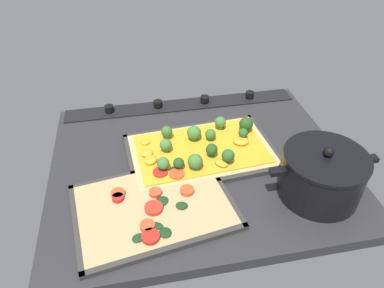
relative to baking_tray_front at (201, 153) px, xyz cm
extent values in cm
cube|color=#28282B|center=(1.17, 2.73, -1.87)|extent=(77.55, 63.42, 3.00)
cube|color=black|center=(1.17, -25.48, 0.03)|extent=(74.45, 7.00, 0.80)
cylinder|color=black|center=(-22.09, -25.48, 1.33)|extent=(2.80, 2.80, 1.80)
cylinder|color=black|center=(-6.58, -25.48, 1.33)|extent=(2.80, 2.80, 1.80)
cylinder|color=black|center=(8.93, -25.48, 1.33)|extent=(2.80, 2.80, 1.80)
cylinder|color=black|center=(24.44, -25.48, 1.33)|extent=(2.80, 2.80, 1.80)
cube|color=#33302D|center=(0.00, 0.00, -0.12)|extent=(41.49, 28.25, 0.50)
cube|color=#33302D|center=(0.94, -11.97, 0.28)|extent=(39.61, 4.30, 1.30)
cube|color=#33302D|center=(-0.94, 11.97, 0.28)|extent=(39.61, 4.30, 1.30)
cube|color=#33302D|center=(-19.16, -1.50, 0.28)|extent=(3.17, 25.24, 1.30)
cube|color=#33302D|center=(19.16, 1.50, 0.28)|extent=(3.17, 25.24, 1.30)
cube|color=tan|center=(0.00, 0.00, 0.63)|extent=(38.91, 25.67, 1.00)
cube|color=gold|center=(0.00, 0.00, 1.33)|extent=(35.76, 23.16, 0.40)
cone|color=#68AD54|center=(0.75, -4.20, 1.98)|extent=(2.17, 2.17, 0.89)
sphere|color=#427533|center=(0.75, -4.20, 3.90)|extent=(3.95, 3.95, 3.95)
cone|color=#5B9F46|center=(8.49, -6.21, 2.14)|extent=(1.73, 1.73, 1.21)
sphere|color=#386B28|center=(8.49, -6.21, 3.93)|extent=(3.15, 3.15, 3.15)
cone|color=#68AD54|center=(11.15, 6.71, 2.08)|extent=(1.77, 1.77, 1.09)
sphere|color=#427533|center=(11.15, 6.71, 3.83)|extent=(3.22, 3.22, 3.22)
cone|color=#68AD54|center=(-7.17, -7.75, 2.14)|extent=(1.79, 1.79, 1.21)
sphere|color=#427533|center=(-7.17, -7.75, 3.96)|extent=(3.25, 3.25, 3.25)
cone|color=#427635|center=(-14.07, -5.26, 2.09)|extent=(2.17, 2.17, 1.11)
sphere|color=#264C1C|center=(-14.07, -5.26, 4.13)|extent=(3.95, 3.95, 3.95)
cone|color=#68AD54|center=(9.51, -0.62, 2.00)|extent=(1.81, 1.81, 0.93)
sphere|color=#427533|center=(9.51, -0.62, 3.70)|extent=(3.29, 3.29, 3.29)
cone|color=#4D8B3F|center=(-5.37, 7.18, 2.20)|extent=(1.84, 1.84, 1.34)
sphere|color=#2D5B23|center=(-5.37, 7.18, 4.12)|extent=(3.34, 3.34, 3.34)
cone|color=#427635|center=(-1.93, 3.78, 2.14)|extent=(1.71, 1.71, 1.21)
sphere|color=#264C1C|center=(-1.93, 3.78, 3.91)|extent=(3.12, 3.12, 3.12)
cone|color=#68AD54|center=(3.23, 7.71, 2.09)|extent=(2.09, 2.09, 1.11)
sphere|color=#427533|center=(3.23, 7.71, 4.07)|extent=(3.80, 3.80, 3.80)
cone|color=#5B9F46|center=(-3.24, -3.15, 2.00)|extent=(1.65, 1.65, 0.94)
sphere|color=#386B28|center=(-3.24, -3.15, 3.60)|extent=(2.99, 2.99, 2.99)
cone|color=#427635|center=(7.27, 6.89, 1.96)|extent=(1.54, 1.54, 0.86)
sphere|color=#264C1C|center=(7.27, 6.89, 3.44)|extent=(2.80, 2.80, 2.80)
cone|color=#4D8B3F|center=(-12.21, -1.79, 2.14)|extent=(1.48, 1.48, 1.20)
sphere|color=#2D5B23|center=(-12.21, -1.79, 3.74)|extent=(2.68, 2.68, 2.68)
ellipsoid|color=gold|center=(-7.93, -9.28, 1.97)|extent=(3.43, 3.66, 1.02)
ellipsoid|color=gold|center=(14.02, 2.31, 2.10)|extent=(4.44, 4.72, 1.33)
ellipsoid|color=gold|center=(14.76, -0.22, 2.07)|extent=(4.12, 3.59, 1.24)
ellipsoid|color=gold|center=(14.69, -5.25, 1.92)|extent=(3.40, 3.37, 0.90)
ellipsoid|color=gold|center=(-3.66, 7.40, 2.09)|extent=(4.34, 4.56, 1.29)
ellipsoid|color=gold|center=(-11.25, -0.36, 2.18)|extent=(4.93, 4.49, 1.51)
cube|color=#33302D|center=(14.83, 17.21, -0.12)|extent=(39.29, 30.95, 0.50)
cube|color=#33302D|center=(16.74, 5.11, 0.28)|extent=(35.47, 6.75, 1.30)
cube|color=#33302D|center=(12.93, 29.32, 0.28)|extent=(35.47, 6.75, 1.30)
cube|color=#33302D|center=(-2.22, 14.53, 0.28)|extent=(5.19, 25.58, 1.30)
cube|color=#33302D|center=(31.88, 19.90, 0.28)|extent=(5.19, 25.58, 1.30)
cube|color=tan|center=(14.83, 17.21, 0.58)|extent=(36.54, 28.21, 0.90)
cylinder|color=#D14723|center=(6.59, 14.84, 1.53)|extent=(3.31, 3.31, 1.00)
cylinder|color=#B22319|center=(22.66, 14.14, 1.53)|extent=(2.77, 2.77, 1.00)
cylinder|color=#D14723|center=(16.70, 23.48, 1.53)|extent=(3.26, 3.26, 1.00)
cylinder|color=red|center=(14.86, 18.74, 1.53)|extent=(4.14, 4.14, 1.00)
cylinder|color=#D14723|center=(13.98, 14.06, 1.53)|extent=(3.00, 3.00, 1.00)
cylinder|color=#D14723|center=(8.08, 8.95, 1.53)|extent=(3.89, 3.89, 1.00)
cylinder|color=#B22319|center=(12.02, 7.57, 1.53)|extent=(3.79, 3.79, 1.00)
cylinder|color=#D14723|center=(22.61, 12.73, 1.53)|extent=(3.25, 3.25, 1.00)
cylinder|color=#B22319|center=(16.30, 26.38, 1.53)|extent=(3.87, 3.87, 1.00)
ellipsoid|color=#193819|center=(14.66, 23.67, 1.43)|extent=(3.25, 2.93, 0.60)
ellipsoid|color=#193819|center=(8.55, 7.24, 1.43)|extent=(3.67, 4.39, 0.60)
ellipsoid|color=#193819|center=(12.93, 16.99, 1.43)|extent=(4.46, 4.32, 0.60)
ellipsoid|color=#193819|center=(13.21, 25.83, 1.43)|extent=(3.16, 3.31, 0.60)
ellipsoid|color=#193819|center=(8.58, 19.11, 1.43)|extent=(3.16, 2.77, 0.60)
ellipsoid|color=#193819|center=(18.85, 26.12, 1.43)|extent=(3.33, 3.05, 0.60)
cylinder|color=black|center=(-24.30, 19.49, 5.02)|extent=(18.88, 18.88, 10.76)
cylinder|color=black|center=(-24.30, 19.49, 10.80)|extent=(19.25, 19.25, 0.80)
sphere|color=black|center=(-24.30, 19.49, 12.40)|extent=(2.40, 2.40, 2.40)
cube|color=black|center=(-35.54, 19.49, 8.46)|extent=(3.60, 2.00, 1.20)
cube|color=black|center=(-13.06, 19.49, 8.46)|extent=(3.60, 2.00, 1.20)
camera|label=1|loc=(16.43, 72.62, 61.77)|focal=33.10mm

